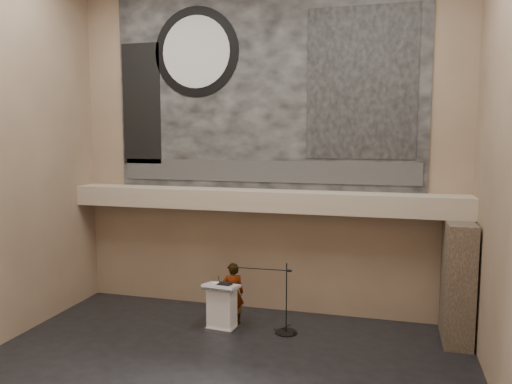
% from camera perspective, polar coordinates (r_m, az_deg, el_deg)
% --- Properties ---
extents(floor, '(10.00, 10.00, 0.00)m').
position_cam_1_polar(floor, '(10.07, -5.12, -20.56)').
color(floor, black).
rests_on(floor, ground).
extents(wall_back, '(10.00, 0.02, 8.50)m').
position_cam_1_polar(wall_back, '(12.78, 0.95, 5.08)').
color(wall_back, '#7E6550').
rests_on(wall_back, floor).
extents(wall_front, '(10.00, 0.02, 8.50)m').
position_cam_1_polar(wall_front, '(5.41, -20.49, 2.47)').
color(wall_front, '#7E6550').
rests_on(wall_front, floor).
extents(soffit, '(10.00, 0.80, 0.50)m').
position_cam_1_polar(soffit, '(12.50, 0.48, -0.93)').
color(soffit, tan).
rests_on(soffit, wall_back).
extents(sprinkler_left, '(0.04, 0.04, 0.06)m').
position_cam_1_polar(sprinkler_left, '(12.99, -6.42, -1.93)').
color(sprinkler_left, '#B2893D').
rests_on(sprinkler_left, soffit).
extents(sprinkler_right, '(0.04, 0.04, 0.06)m').
position_cam_1_polar(sprinkler_right, '(12.15, 9.12, -2.57)').
color(sprinkler_right, '#B2893D').
rests_on(sprinkler_right, soffit).
extents(banner, '(8.00, 0.05, 5.00)m').
position_cam_1_polar(banner, '(12.80, 0.93, 11.58)').
color(banner, black).
rests_on(banner, wall_back).
extents(banner_text_strip, '(7.76, 0.02, 0.55)m').
position_cam_1_polar(banner_text_strip, '(12.75, 0.86, 2.38)').
color(banner_text_strip, '#303030').
rests_on(banner_text_strip, banner).
extents(banner_clock_rim, '(2.30, 0.02, 2.30)m').
position_cam_1_polar(banner_clock_rim, '(13.44, -6.86, 15.60)').
color(banner_clock_rim, black).
rests_on(banner_clock_rim, banner).
extents(banner_clock_face, '(1.84, 0.02, 1.84)m').
position_cam_1_polar(banner_clock_face, '(13.42, -6.89, 15.61)').
color(banner_clock_face, silver).
rests_on(banner_clock_face, banner).
extents(banner_building_print, '(2.60, 0.02, 3.60)m').
position_cam_1_polar(banner_building_print, '(12.39, 11.94, 12.07)').
color(banner_building_print, black).
rests_on(banner_building_print, banner).
extents(banner_brick_print, '(1.10, 0.02, 3.20)m').
position_cam_1_polar(banner_brick_print, '(13.97, -12.96, 9.77)').
color(banner_brick_print, black).
rests_on(banner_brick_print, banner).
extents(stone_pier, '(0.60, 1.40, 2.70)m').
position_cam_1_polar(stone_pier, '(12.08, 22.06, -9.46)').
color(stone_pier, '#3F3226').
rests_on(stone_pier, floor).
extents(lectern, '(0.84, 0.64, 1.14)m').
position_cam_1_polar(lectern, '(12.08, -3.92, -12.95)').
color(lectern, silver).
rests_on(lectern, floor).
extents(binder, '(0.33, 0.28, 0.04)m').
position_cam_1_polar(binder, '(11.84, -3.61, -10.47)').
color(binder, black).
rests_on(binder, lectern).
extents(papers, '(0.25, 0.33, 0.00)m').
position_cam_1_polar(papers, '(11.94, -4.54, -10.41)').
color(papers, silver).
rests_on(papers, lectern).
extents(speaker_person, '(0.65, 0.54, 1.51)m').
position_cam_1_polar(speaker_person, '(12.37, -2.69, -11.47)').
color(speaker_person, white).
rests_on(speaker_person, floor).
extents(mic_stand, '(1.61, 0.52, 1.66)m').
position_cam_1_polar(mic_stand, '(11.99, 3.22, -14.60)').
color(mic_stand, black).
rests_on(mic_stand, floor).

